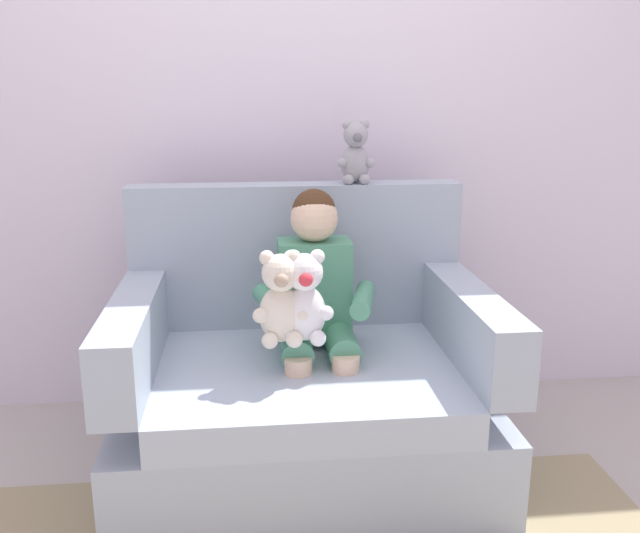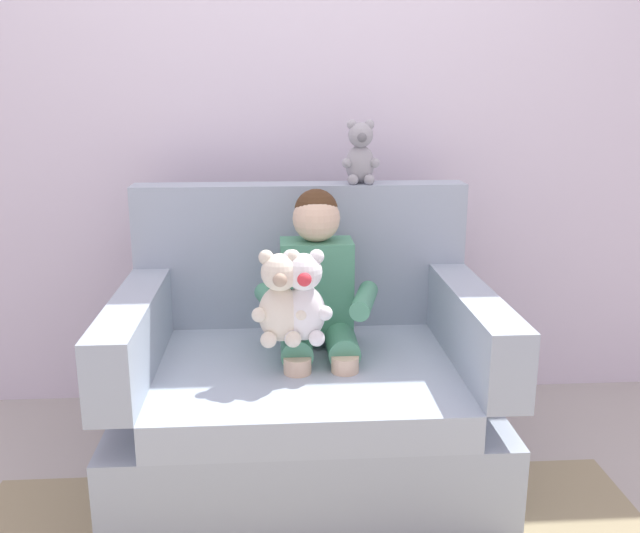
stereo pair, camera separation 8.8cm
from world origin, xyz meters
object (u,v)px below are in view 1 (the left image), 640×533
(seated_child, at_px, (316,295))
(plush_cream, at_px, (281,300))
(armchair, at_px, (304,385))
(plush_grey_on_backrest, at_px, (355,154))
(plush_white, at_px, (304,299))

(seated_child, bearing_deg, plush_cream, -131.58)
(armchair, bearing_deg, plush_grey_on_backrest, 56.15)
(armchair, bearing_deg, plush_white, -93.41)
(plush_cream, bearing_deg, plush_white, -0.25)
(plush_white, distance_m, plush_grey_on_backrest, 0.70)
(plush_cream, xyz_separation_m, plush_grey_on_backrest, (0.32, 0.50, 0.42))
(seated_child, height_order, plush_white, seated_child)
(plush_cream, xyz_separation_m, plush_white, (0.08, 0.00, -0.00))
(plush_cream, relative_size, plush_grey_on_backrest, 1.29)
(plush_cream, bearing_deg, plush_grey_on_backrest, 54.06)
(plush_cream, height_order, plush_white, plush_cream)
(plush_white, relative_size, plush_grey_on_backrest, 1.28)
(seated_child, xyz_separation_m, plush_grey_on_backrest, (0.18, 0.32, 0.47))
(armchair, relative_size, plush_grey_on_backrest, 5.27)
(armchair, relative_size, plush_cream, 4.10)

